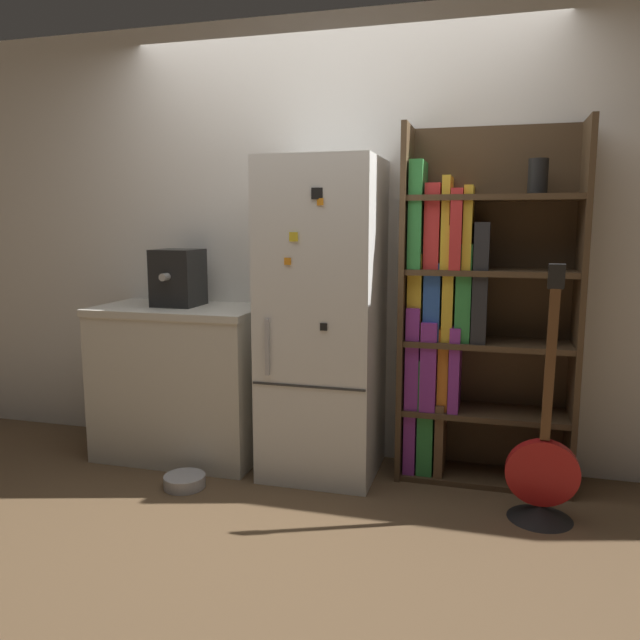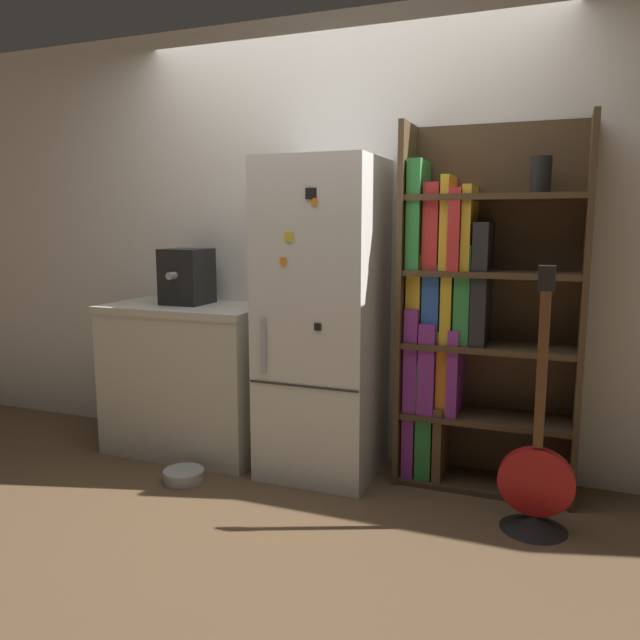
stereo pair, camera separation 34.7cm
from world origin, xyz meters
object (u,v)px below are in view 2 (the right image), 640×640
(espresso_machine, at_px, (187,276))
(guitar, at_px, (535,494))
(refrigerator, at_px, (323,320))
(pet_bowl, at_px, (184,475))
(bookshelf, at_px, (465,318))

(espresso_machine, relative_size, guitar, 0.27)
(refrigerator, bearing_deg, pet_bowl, -146.61)
(refrigerator, xyz_separation_m, bookshelf, (0.76, 0.14, 0.03))
(bookshelf, xyz_separation_m, pet_bowl, (-1.42, -0.58, -0.88))
(refrigerator, relative_size, pet_bowl, 7.83)
(bookshelf, xyz_separation_m, guitar, (0.42, -0.45, -0.74))
(espresso_machine, bearing_deg, guitar, -9.70)
(refrigerator, distance_m, pet_bowl, 1.15)
(refrigerator, bearing_deg, guitar, -14.60)
(refrigerator, distance_m, guitar, 1.40)
(espresso_machine, xyz_separation_m, guitar, (2.09, -0.36, -0.92))
(pet_bowl, bearing_deg, espresso_machine, 117.87)
(bookshelf, bearing_deg, guitar, -47.32)
(refrigerator, height_order, guitar, refrigerator)
(bookshelf, distance_m, guitar, 0.96)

